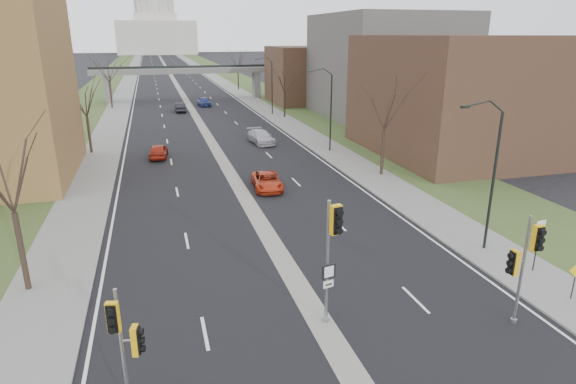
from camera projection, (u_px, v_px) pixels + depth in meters
name	position (u px, v px, depth m)	size (l,w,h in m)	color
ground	(332.00, 342.00, 19.86)	(700.00, 700.00, 0.00)	black
road_surface	(170.00, 73.00, 157.06)	(20.00, 600.00, 0.01)	black
median_strip	(170.00, 73.00, 157.06)	(1.20, 600.00, 0.02)	gray
sidewalk_right	(207.00, 72.00, 160.12)	(4.00, 600.00, 0.12)	gray
sidewalk_left	(131.00, 74.00, 153.96)	(4.00, 600.00, 0.12)	gray
grass_verge_right	(225.00, 72.00, 161.67)	(8.00, 600.00, 0.10)	#2C451F
grass_verge_left	(112.00, 74.00, 152.43)	(8.00, 600.00, 0.10)	#2C451F
commercial_block_near	(456.00, 96.00, 49.76)	(16.00, 20.00, 12.00)	#513525
commercial_block_mid	(386.00, 66.00, 72.27)	(18.00, 22.00, 15.00)	#605C57
commercial_block_far	(310.00, 75.00, 87.97)	(14.00, 14.00, 10.00)	#513525
pedestrian_bridge	(184.00, 74.00, 91.52)	(34.00, 3.00, 6.45)	slate
capitol	(156.00, 24.00, 306.75)	(48.00, 42.00, 55.75)	beige
streetlight_near	(487.00, 134.00, 26.00)	(2.61, 0.20, 8.70)	black
streetlight_mid	(324.00, 86.00, 49.78)	(2.61, 0.20, 8.70)	black
streetlight_far	(267.00, 70.00, 73.56)	(2.61, 0.20, 8.70)	black
tree_left_a	(5.00, 161.00, 21.77)	(7.20, 7.20, 9.40)	#382B21
tree_left_b	(84.00, 94.00, 49.34)	(6.75, 6.75, 8.81)	#382B21
tree_left_c	(108.00, 66.00, 80.18)	(7.65, 7.65, 9.99)	#382B21
tree_right_a	(386.00, 101.00, 41.25)	(7.20, 7.20, 9.40)	#382B21
tree_right_b	(285.00, 78.00, 71.69)	(6.30, 6.30, 8.22)	#382B21
tree_right_c	(238.00, 58.00, 107.89)	(7.65, 7.65, 9.99)	#382B21
signal_pole_left	(124.00, 337.00, 15.15)	(0.97, 0.77, 4.62)	gray
signal_pole_median	(332.00, 242.00, 19.79)	(0.70, 0.95, 5.67)	gray
signal_pole_right	(524.00, 257.00, 19.93)	(0.90, 0.88, 5.04)	gray
speed_limit_sign	(539.00, 236.00, 25.01)	(0.61, 0.12, 2.86)	black
warning_sign	(575.00, 276.00, 22.51)	(0.72, 0.20, 1.87)	black
car_left_near	(158.00, 151.00, 49.29)	(1.74, 4.33, 1.47)	#A12512
car_left_far	(180.00, 107.00, 78.51)	(1.56, 4.47, 1.47)	black
car_right_near	(267.00, 181.00, 39.35)	(2.19, 4.76, 1.32)	#B72F13
car_right_mid	(261.00, 137.00, 55.80)	(2.14, 5.26, 1.53)	#ABA9B1
car_right_far	(204.00, 102.00, 84.91)	(1.84, 4.58, 1.56)	navy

